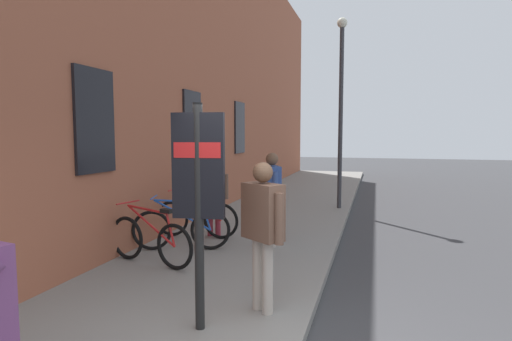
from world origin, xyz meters
The scene contains 11 objects.
ground centered at (6.00, -1.00, 0.00)m, with size 60.00×60.00×0.00m, color #38383A.
sidewalk_pavement centered at (8.00, 1.75, 0.06)m, with size 24.00×3.50×0.12m, color gray.
station_facade centered at (8.99, 3.80, 4.23)m, with size 22.00×0.65×8.46m.
bicycle_far_end centered at (2.32, 2.76, 0.51)m, with size 0.61×1.73×0.97m.
bicycle_leaning_wall centered at (3.21, 2.65, 0.51)m, with size 0.67×1.71×0.97m.
bicycle_under_window centered at (4.12, 2.78, 0.51)m, with size 0.48×1.77×0.97m.
transit_info_sign centered at (0.51, 1.10, 1.72)m, with size 0.16×0.56×2.40m.
pedestrian_near_bus centered at (4.34, 2.48, 1.07)m, with size 0.33×0.58×1.56m.
pedestrian_crossing_street centered at (3.94, 1.17, 1.18)m, with size 0.60×0.44×1.74m.
pedestrian_by_facade centered at (1.12, 0.57, 1.19)m, with size 0.49×0.57×1.76m.
street_lamp centered at (8.33, 0.30, 3.22)m, with size 0.28×0.28×5.24m.
Camera 1 is at (-3.43, -0.67, 2.20)m, focal length 29.07 mm.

